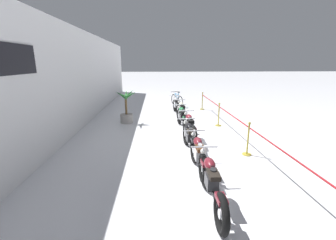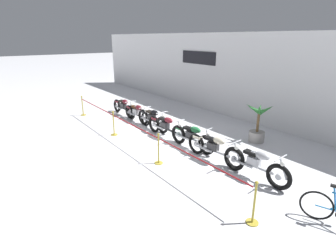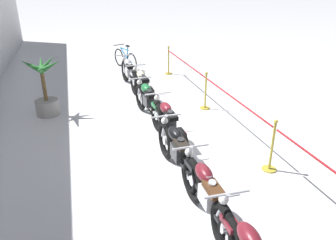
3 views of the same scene
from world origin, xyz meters
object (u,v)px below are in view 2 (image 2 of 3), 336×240
Objects in this scene: motorcycle_maroon_0 at (124,107)px; motorcycle_green_4 at (192,137)px; motorcycle_maroon_3 at (166,127)px; stanchion_far_left at (115,119)px; motorcycle_silver_6 at (255,164)px; potted_palm_left_of_row at (258,126)px; stanchion_far_right at (254,209)px; stanchion_mid_right at (159,153)px; motorcycle_cream_5 at (214,148)px; motorcycle_black_2 at (152,119)px; motorcycle_maroon_1 at (137,113)px; stanchion_mid_left at (114,127)px.

motorcycle_maroon_0 is 1.10× the size of motorcycle_green_4.
stanchion_far_left is (-1.37, -1.57, 0.27)m from motorcycle_maroon_3.
motorcycle_maroon_0 is 0.22× the size of stanchion_far_left.
motorcycle_silver_6 is (8.12, -0.04, 0.01)m from motorcycle_maroon_0.
potted_palm_left_of_row reaches higher than stanchion_far_right.
stanchion_mid_right is (3.10, 0.00, -0.38)m from stanchion_far_left.
motorcycle_maroon_0 is 1.01× the size of motorcycle_cream_5.
stanchion_far_left reaches higher than motorcycle_black_2.
stanchion_far_right is at bearing -30.32° from motorcycle_cream_5.
motorcycle_maroon_1 is 1.04× the size of motorcycle_green_4.
stanchion_far_left is (-2.84, -1.68, 0.27)m from motorcycle_green_4.
motorcycle_maroon_0 is at bearing 169.48° from stanchion_far_right.
motorcycle_maroon_0 is 1.37m from motorcycle_maroon_1.
motorcycle_maroon_1 is at bearing -153.71° from potted_palm_left_of_row.
motorcycle_maroon_3 is (1.25, -0.18, -0.00)m from motorcycle_black_2.
potted_palm_left_of_row is at bearing 79.64° from stanchion_mid_right.
motorcycle_green_4 is at bearing -0.47° from motorcycle_maroon_0.
motorcycle_maroon_3 is at bearing 48.81° from stanchion_far_left.
stanchion_mid_right reaches higher than motorcycle_maroon_0.
motorcycle_maroon_3 is 2.24× the size of stanchion_far_right.
stanchion_far_left and stanchion_mid_left have the same top height.
motorcycle_green_4 is 2.03× the size of stanchion_far_right.
stanchion_far_right reaches higher than motorcycle_cream_5.
motorcycle_black_2 is at bearing 0.61° from motorcycle_maroon_0.
motorcycle_black_2 is 1.78m from stanchion_far_left.
stanchion_mid_right is (4.27, -1.71, -0.10)m from motorcycle_maroon_1.
stanchion_far_right reaches higher than motorcycle_maroon_0.
motorcycle_silver_6 is at bearing -0.30° from motorcycle_maroon_0.
motorcycle_silver_6 reaches higher than motorcycle_green_4.
motorcycle_cream_5 is at bearing -1.73° from motorcycle_maroon_1.
motorcycle_maroon_0 is 2.93m from stanchion_mid_left.
motorcycle_cream_5 is 3.07m from stanchion_far_right.
motorcycle_maroon_1 is 4.60m from stanchion_mid_right.
motorcycle_cream_5 is at bearing 20.81° from stanchion_far_left.
motorcycle_maroon_1 is 4.01m from motorcycle_green_4.
potted_palm_left_of_row is (2.49, 2.63, 0.16)m from motorcycle_maroon_3.
stanchion_mid_left is at bearing 180.00° from stanchion_far_left.
motorcycle_maroon_0 is 8.12m from motorcycle_silver_6.
potted_palm_left_of_row is at bearing 33.20° from motorcycle_black_2.
potted_palm_left_of_row is at bearing 47.37° from stanchion_far_left.
motorcycle_green_4 is 1.25m from motorcycle_cream_5.
stanchion_far_right reaches higher than motorcycle_maroon_3.
stanchion_mid_right is (0.26, -1.68, -0.11)m from motorcycle_green_4.
motorcycle_maroon_0 is at bearing 177.76° from motorcycle_maroon_3.
motorcycle_black_2 is 2.11× the size of stanchion_mid_left.
motorcycle_maroon_3 is 3.63m from potted_palm_left_of_row.
stanchion_far_left is (1.18, -1.71, 0.28)m from motorcycle_maroon_1.
motorcycle_black_2 is at bearing 80.15° from stanchion_mid_left.
stanchion_mid_left is at bearing 180.00° from stanchion_mid_right.
motorcycle_silver_6 is (2.74, 0.00, -0.00)m from motorcycle_green_4.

